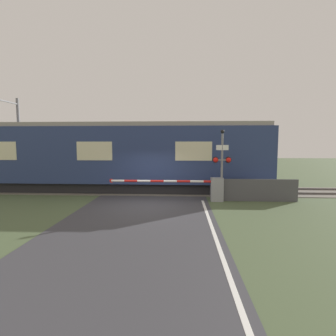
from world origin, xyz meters
The scene contains 8 objects.
ground_plane centered at (0.00, 0.00, 0.00)m, with size 80.00×80.00×0.00m, color #475638.
road_strip centered at (0.01, -8.00, 0.01)m, with size 5.69×20.00×0.02m.
track_bed centered at (0.00, 3.63, 0.02)m, with size 36.00×3.20×0.13m.
train centered at (-3.19, 3.63, 2.05)m, with size 19.55×2.84×4.01m.
crossing_barrier centered at (2.84, 1.02, 0.65)m, with size 5.65×0.44×1.16m.
signal_post centered at (3.50, 0.88, 1.98)m, with size 0.92×0.26×3.49m.
catenary_pole centered at (-9.73, 5.83, 3.11)m, with size 0.20×1.90×5.92m.
roadside_fence centered at (5.41, 1.07, 0.55)m, with size 3.60×0.06×1.10m.
Camera 1 is at (1.58, -11.80, 2.84)m, focal length 28.00 mm.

